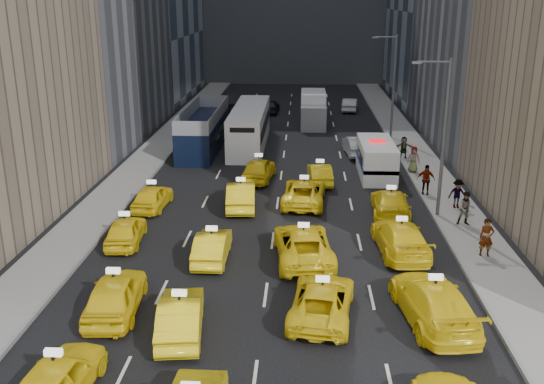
{
  "coord_description": "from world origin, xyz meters",
  "views": [
    {
      "loc": [
        1.47,
        -21.2,
        12.21
      ],
      "look_at": [
        -0.14,
        10.02,
        2.0
      ],
      "focal_mm": 40.0,
      "sensor_mm": 36.0,
      "label": 1
    }
  ],
  "objects": [
    {
      "name": "ground",
      "position": [
        0.0,
        0.0,
        0.0
      ],
      "size": [
        160.0,
        160.0,
        0.0
      ],
      "primitive_type": "plane",
      "color": "black",
      "rests_on": "ground"
    },
    {
      "name": "sidewalk_west",
      "position": [
        -10.5,
        25.0,
        0.07
      ],
      "size": [
        3.0,
        90.0,
        0.15
      ],
      "primitive_type": "cube",
      "color": "gray",
      "rests_on": "ground"
    },
    {
      "name": "sidewalk_east",
      "position": [
        10.5,
        25.0,
        0.07
      ],
      "size": [
        3.0,
        90.0,
        0.15
      ],
      "primitive_type": "cube",
      "color": "gray",
      "rests_on": "ground"
    },
    {
      "name": "curb_west",
      "position": [
        -9.05,
        25.0,
        0.09
      ],
      "size": [
        0.15,
        90.0,
        0.18
      ],
      "primitive_type": "cube",
      "color": "slate",
      "rests_on": "ground"
    },
    {
      "name": "curb_east",
      "position": [
        9.05,
        25.0,
        0.09
      ],
      "size": [
        0.15,
        90.0,
        0.18
      ],
      "primitive_type": "cube",
      "color": "slate",
      "rests_on": "ground"
    },
    {
      "name": "streetlight_near",
      "position": [
        9.18,
        12.0,
        4.92
      ],
      "size": [
        2.15,
        0.22,
        9.0
      ],
      "color": "#595B60",
      "rests_on": "ground"
    },
    {
      "name": "streetlight_far",
      "position": [
        9.18,
        32.0,
        4.92
      ],
      "size": [
        2.15,
        0.22,
        9.0
      ],
      "color": "#595B60",
      "rests_on": "ground"
    },
    {
      "name": "taxi_0",
      "position": [
        -6.07,
        -5.44,
        0.77
      ],
      "size": [
        2.16,
        4.63,
        1.53
      ],
      "primitive_type": "imported",
      "rotation": [
        0.0,
        0.0,
        3.06
      ],
      "color": "yellow",
      "rests_on": "ground"
    },
    {
      "name": "taxi_4",
      "position": [
        -5.91,
        0.16,
        0.82
      ],
      "size": [
        2.27,
        4.92,
        1.63
      ],
      "primitive_type": "imported",
      "rotation": [
        0.0,
        0.0,
        3.21
      ],
      "color": "yellow",
      "rests_on": "ground"
    },
    {
      "name": "taxi_5",
      "position": [
        -3.0,
        -1.26,
        0.74
      ],
      "size": [
        2.11,
        4.65,
        1.48
      ],
      "primitive_type": "imported",
      "rotation": [
        0.0,
        0.0,
        3.27
      ],
      "color": "yellow",
      "rests_on": "ground"
    },
    {
      "name": "taxi_6",
      "position": [
        2.34,
        0.33,
        0.7
      ],
      "size": [
        2.95,
        5.3,
        1.4
      ],
      "primitive_type": "imported",
      "rotation": [
        0.0,
        0.0,
        3.01
      ],
      "color": "yellow",
      "rests_on": "ground"
    },
    {
      "name": "taxi_7",
      "position": [
        6.67,
        0.15,
        0.84
      ],
      "size": [
        3.12,
        6.04,
        1.68
      ],
      "primitive_type": "imported",
      "rotation": [
        0.0,
        0.0,
        3.28
      ],
      "color": "yellow",
      "rests_on": "ground"
    },
    {
      "name": "taxi_8",
      "position": [
        -7.52,
        7.24,
        0.7
      ],
      "size": [
        1.98,
        4.25,
        1.41
      ],
      "primitive_type": "imported",
      "rotation": [
        0.0,
        0.0,
        3.22
      ],
      "color": "yellow",
      "rests_on": "ground"
    },
    {
      "name": "taxi_9",
      "position": [
        -2.79,
        5.47,
        0.7
      ],
      "size": [
        1.52,
        4.26,
        1.4
      ],
      "primitive_type": "imported",
      "rotation": [
        0.0,
        0.0,
        3.15
      ],
      "color": "yellow",
      "rests_on": "ground"
    },
    {
      "name": "taxi_10",
      "position": [
        1.59,
        5.72,
        0.78
      ],
      "size": [
        3.21,
        5.88,
        1.56
      ],
      "primitive_type": "imported",
      "rotation": [
        0.0,
        0.0,
        3.25
      ],
      "color": "yellow",
      "rests_on": "ground"
    },
    {
      "name": "taxi_11",
      "position": [
        6.38,
        6.76,
        0.79
      ],
      "size": [
        2.61,
        5.62,
        1.59
      ],
      "primitive_type": "imported",
      "rotation": [
        0.0,
        0.0,
        3.21
      ],
      "color": "yellow",
      "rests_on": "ground"
    },
    {
      "name": "taxi_12",
      "position": [
        -7.44,
        12.65,
        0.71
      ],
      "size": [
        1.93,
        4.29,
        1.43
      ],
      "primitive_type": "imported",
      "rotation": [
        0.0,
        0.0,
        3.08
      ],
      "color": "yellow",
      "rests_on": "ground"
    },
    {
      "name": "taxi_13",
      "position": [
        -2.15,
        13.04,
        0.78
      ],
      "size": [
        2.02,
        4.85,
        1.56
      ],
      "primitive_type": "imported",
      "rotation": [
        0.0,
        0.0,
        3.22
      ],
      "color": "yellow",
      "rests_on": "ground"
    },
    {
      "name": "taxi_14",
      "position": [
        1.61,
        13.95,
        0.74
      ],
      "size": [
        2.79,
        5.47,
        1.48
      ],
      "primitive_type": "imported",
      "rotation": [
        0.0,
        0.0,
        3.08
      ],
      "color": "yellow",
      "rests_on": "ground"
    },
    {
      "name": "taxi_15",
      "position": [
        6.61,
        12.16,
        0.74
      ],
      "size": [
        2.38,
        5.23,
        1.49
      ],
      "primitive_type": "imported",
      "rotation": [
        0.0,
        0.0,
        3.08
      ],
      "color": "yellow",
      "rests_on": "ground"
    },
    {
      "name": "taxi_16",
      "position": [
        -1.5,
        18.75,
        0.79
      ],
      "size": [
        2.37,
        4.79,
        1.57
      ],
      "primitive_type": "imported",
      "rotation": [
        0.0,
        0.0,
        3.03
      ],
      "color": "yellow",
      "rests_on": "ground"
    },
    {
      "name": "taxi_17",
      "position": [
        2.68,
        18.29,
        0.67
      ],
      "size": [
        1.75,
        4.16,
        1.34
      ],
      "primitive_type": "imported",
      "rotation": [
        0.0,
        0.0,
        3.23
      ],
      "color": "yellow",
      "rests_on": "ground"
    },
    {
      "name": "nypd_van",
      "position": [
        6.68,
        20.3,
        1.18
      ],
      "size": [
        2.66,
        6.18,
        2.61
      ],
      "rotation": [
        0.0,
        0.0,
        -0.05
      ],
      "color": "white",
      "rests_on": "ground"
    },
    {
      "name": "double_decker",
      "position": [
        -6.68,
        27.51,
        1.71
      ],
      "size": [
        3.91,
        12.09,
        3.45
      ],
      "rotation": [
        0.0,
        0.0,
        0.1
      ],
      "color": "black",
      "rests_on": "ground"
    },
    {
      "name": "city_bus",
      "position": [
        -2.99,
        28.81,
        1.63
      ],
      "size": [
        3.36,
        12.82,
        3.28
      ],
      "rotation": [
        0.0,
        0.0,
        -0.06
      ],
      "color": "silver",
      "rests_on": "ground"
    },
    {
      "name": "box_truck",
      "position": [
        2.47,
        37.56,
        1.56
      ],
      "size": [
        2.46,
        6.98,
        3.18
      ],
      "rotation": [
        0.0,
        0.0,
        0.01
      ],
      "color": "white",
      "rests_on": "ground"
    },
    {
      "name": "misc_car_0",
      "position": [
        5.75,
        26.09,
        0.76
      ],
      "size": [
        2.05,
        4.73,
        1.51
      ],
      "primitive_type": "imported",
      "rotation": [
        0.0,
        0.0,
        3.24
      ],
      "color": "#B0B2B8",
      "rests_on": "ground"
    },
    {
      "name": "misc_car_1",
      "position": [
        -7.09,
        41.37,
        0.81
      ],
      "size": [
        3.38,
        6.14,
        1.63
      ],
      "primitive_type": "imported",
      "rotation": [
        0.0,
        0.0,
        3.02
      ],
      "color": "black",
      "rests_on": "ground"
    },
    {
      "name": "misc_car_2",
      "position": [
        2.67,
        44.98,
        0.72
      ],
      "size": [
        2.65,
        5.16,
        1.43
      ],
      "primitive_type": "imported",
      "rotation": [
        0.0,
        0.0,
        3.28
      ],
      "color": "gray",
      "rests_on": "ground"
    },
    {
      "name": "misc_car_3",
      "position": [
        -2.03,
        43.75,
        0.71
      ],
      "size": [
        1.94,
        4.28,
        1.43
      ],
      "primitive_type": "imported",
      "rotation": [
        0.0,
        0.0,
        3.08
      ],
      "color": "black",
      "rests_on": "ground"
    },
    {
      "name": "misc_car_4",
      "position": [
        6.6,
        45.21,
        0.72
      ],
      "size": [
        2.08,
        4.54,
        1.44
      ],
      "primitive_type": "imported",
      "rotation": [
        0.0,
        0.0,
        3.01
      ],
      "color": "#A4A5AB",
      "rests_on": "ground"
    },
    {
      "name": "pedestrian_0",
      "position": [
        10.39,
        6.28,
        1.1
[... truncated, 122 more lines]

